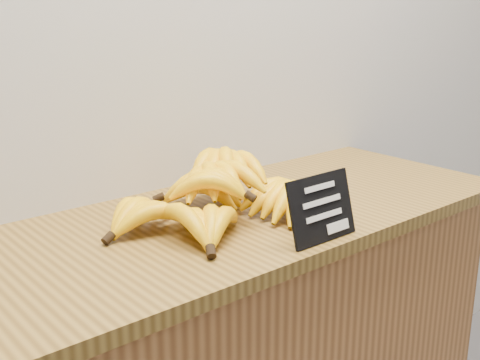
# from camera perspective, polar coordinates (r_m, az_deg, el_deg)

# --- Properties ---
(counter_top) EXTENTS (1.40, 0.54, 0.03)m
(counter_top) POSITION_cam_1_polar(r_m,az_deg,el_deg) (1.30, -1.41, -3.96)
(counter_top) COLOR olive
(counter_top) RESTS_ON counter
(chalkboard_sign) EXTENTS (0.16, 0.04, 0.13)m
(chalkboard_sign) POSITION_cam_1_polar(r_m,az_deg,el_deg) (1.16, 7.77, -2.67)
(chalkboard_sign) COLOR black
(chalkboard_sign) RESTS_ON counter_top
(banana_pile) EXTENTS (0.50, 0.40, 0.12)m
(banana_pile) POSITION_cam_1_polar(r_m,az_deg,el_deg) (1.27, -1.88, -1.16)
(banana_pile) COLOR yellow
(banana_pile) RESTS_ON counter_top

